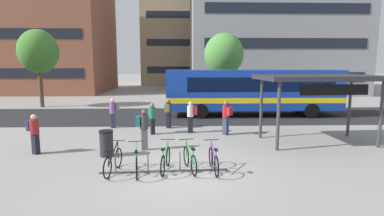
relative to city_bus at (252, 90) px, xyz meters
name	(u,v)px	position (x,y,z in m)	size (l,w,h in m)	color
ground	(179,172)	(-5.03, -11.05, -1.78)	(200.00, 200.00, 0.00)	gray
bus_lane_asphalt	(180,116)	(-5.03, 0.00, -1.77)	(80.00, 7.20, 0.01)	#232326
city_bus	(252,90)	(0.00, 0.00, 0.00)	(12.05, 2.70, 3.20)	#14389E
bike_rack	(164,170)	(-5.51, -11.05, -1.69)	(4.28, 0.28, 0.70)	#47474C
parked_bicycle_black_0	(113,162)	(-7.20, -11.07, -1.39)	(0.52, 1.72, 0.99)	black
parked_bicycle_green_1	(137,163)	(-6.41, -11.18, -1.39)	(0.52, 1.71, 0.99)	black
parked_bicycle_green_2	(166,160)	(-5.46, -10.94, -1.39)	(0.52, 1.72, 0.99)	black
parked_bicycle_green_3	(190,160)	(-4.64, -10.95, -1.39)	(0.59, 1.69, 0.99)	black
parked_bicycle_purple_4	(214,161)	(-3.84, -11.05, -1.39)	(0.52, 1.72, 0.99)	black
transit_shelter	(320,80)	(1.31, -7.43, 1.12)	(5.54, 3.33, 3.10)	#38383D
commuter_grey_pack_0	(113,111)	(-8.79, -3.89, -0.81)	(0.59, 0.44, 1.68)	#2D3851
commuter_olive_pack_1	(168,111)	(-5.68, -4.05, -0.82)	(0.43, 0.58, 1.66)	black
commuter_red_pack_2	(191,115)	(-4.43, -5.27, -0.81)	(0.52, 0.34, 1.67)	black
commuter_navy_pack_3	(34,131)	(-10.85, -8.79, -0.84)	(0.61, 0.53, 1.62)	black
commuter_teal_pack_4	(143,127)	(-6.52, -8.38, -0.77)	(0.55, 0.37, 1.73)	#565660
commuter_red_pack_5	(226,115)	(-2.65, -5.78, -0.76)	(0.57, 0.60, 1.77)	#2D3851
commuter_teal_pack_6	(152,116)	(-6.44, -5.49, -0.83)	(0.47, 0.59, 1.64)	black
trash_bin	(106,143)	(-7.88, -9.18, -1.26)	(0.55, 0.55, 1.03)	#232328
street_tree_0	(224,55)	(-1.14, 6.33, 2.67)	(3.51, 3.51, 6.36)	brown
street_tree_1	(38,52)	(-16.75, 4.72, 2.85)	(3.20, 3.20, 6.44)	brown
building_left_wing	(35,7)	(-23.60, 19.40, 9.02)	(17.64, 12.56, 21.59)	brown
building_right_wing	(270,6)	(6.32, 18.17, 9.12)	(20.05, 13.28, 21.79)	gray
building_centre_block	(193,35)	(-2.87, 34.46, 7.08)	(17.69, 11.00, 17.71)	tan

